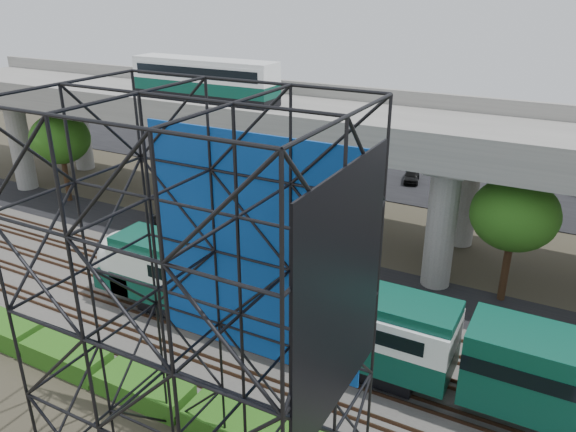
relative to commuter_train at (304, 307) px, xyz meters
The scene contains 13 objects.
ground 6.92m from the commuter_train, 161.48° to the right, with size 140.00×140.00×0.00m, color #474233.
ballast_bed 6.59m from the commuter_train, behind, with size 90.00×12.00×0.20m, color slate.
service_road 10.77m from the commuter_train, 125.08° to the left, with size 90.00×5.00×0.08m, color black.
parking_lot 32.68m from the commuter_train, 100.57° to the left, with size 90.00×18.00×0.08m, color black.
harbor_water 54.40m from the commuter_train, 96.31° to the left, with size 140.00×40.00×0.03m, color #43636F.
rail_tracks 6.51m from the commuter_train, behind, with size 90.00×9.52×0.16m.
commuter_train is the anchor object (origin of this frame).
overpass 16.40m from the commuter_train, 115.50° to the left, with size 80.00×12.00×12.40m.
scaffold_tower 11.08m from the commuter_train, 81.68° to the right, with size 9.36×6.36×15.00m.
hedge_strip 8.35m from the commuter_train, 128.23° to the right, with size 34.60×1.80×1.20m.
trees 17.92m from the commuter_train, 126.90° to the left, with size 40.94×16.94×7.69m.
suv 17.27m from the commuter_train, 149.30° to the left, with size 2.54×5.51×1.53m, color black.
parked_cars 31.79m from the commuter_train, 97.10° to the left, with size 37.02×9.76×1.31m.
Camera 1 is at (16.54, -19.37, 17.72)m, focal length 35.00 mm.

